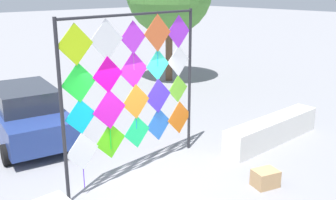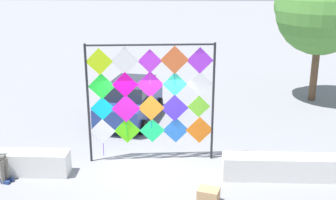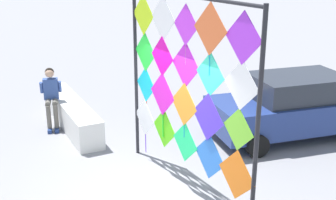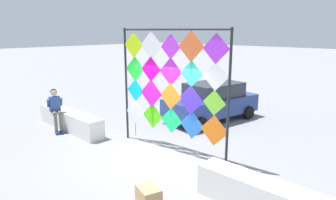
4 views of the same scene
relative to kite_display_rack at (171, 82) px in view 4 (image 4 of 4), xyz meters
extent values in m
plane|color=gray|center=(-0.10, -0.62, -2.08)|extent=(120.00, 120.00, 0.00)
cube|color=silver|center=(-4.00, -1.04, -1.75)|extent=(3.50, 0.58, 0.67)
cylinder|color=#232328|center=(-1.81, -0.16, -0.29)|extent=(0.07, 0.07, 3.57)
cylinder|color=#232328|center=(1.82, 0.17, -0.29)|extent=(0.07, 0.07, 3.57)
cylinder|color=#232328|center=(0.01, 0.00, 1.44)|extent=(3.63, 0.38, 0.06)
cube|color=white|center=(-1.43, -0.14, -1.12)|extent=(0.77, 0.08, 0.77)
cylinder|color=#4D16E5|center=(-1.43, -0.13, -1.72)|extent=(0.02, 0.02, 0.41)
cube|color=#55E115|center=(-0.71, -0.05, -1.13)|extent=(0.79, 0.08, 0.79)
cube|color=#1CED7A|center=(0.03, 0.00, -1.13)|extent=(0.75, 0.08, 0.76)
cube|color=blue|center=(0.73, 0.08, -1.14)|extent=(0.80, 0.08, 0.80)
cube|color=orange|center=(1.44, 0.13, -1.14)|extent=(0.84, 0.09, 0.84)
cube|color=#0BC7E1|center=(-1.40, -0.12, -0.42)|extent=(0.71, 0.08, 0.71)
cylinder|color=red|center=(-1.40, -0.11, -0.93)|extent=(0.02, 0.02, 0.32)
cube|color=#DC19C0|center=(-0.72, -0.08, -0.42)|extent=(0.84, 0.09, 0.84)
cylinder|color=#16E534|center=(-0.72, -0.07, -1.08)|extent=(0.02, 0.02, 0.46)
cube|color=orange|center=(0.01, -0.01, -0.42)|extent=(0.78, 0.08, 0.79)
cylinder|color=blue|center=(0.01, 0.00, -0.93)|extent=(0.02, 0.02, 0.23)
cube|color=#4C30DD|center=(0.69, 0.05, -0.43)|extent=(0.82, 0.09, 0.82)
cube|color=#73D02F|center=(1.40, 0.14, -0.40)|extent=(0.68, 0.07, 0.68)
cube|color=#20F037|center=(-1.40, -0.12, 0.25)|extent=(0.78, 0.08, 0.78)
cube|color=#E708A6|center=(-0.73, -0.08, 0.30)|extent=(0.75, 0.08, 0.75)
cube|color=#C422D4|center=(-0.02, 0.01, 0.28)|extent=(0.80, 0.08, 0.81)
cube|color=#38F6C5|center=(0.70, 0.06, 0.29)|extent=(0.72, 0.08, 0.72)
cylinder|color=#E5164B|center=(0.70, 0.07, -0.27)|extent=(0.02, 0.02, 0.39)
cube|color=white|center=(1.42, 0.14, 0.29)|extent=(0.75, 0.08, 0.76)
cube|color=#C0EE15|center=(-1.43, -0.14, 0.98)|extent=(0.78, 0.08, 0.78)
cube|color=white|center=(-0.71, -0.07, 0.99)|extent=(0.81, 0.09, 0.81)
cylinder|color=#16C1E5|center=(-0.71, -0.06, 0.46)|extent=(0.02, 0.02, 0.25)
cube|color=#CB34F2|center=(-0.01, 0.01, 0.97)|extent=(0.70, 0.07, 0.70)
cylinder|color=#42E516|center=(-0.01, 0.02, 0.46)|extent=(0.02, 0.02, 0.34)
cube|color=orange|center=(0.69, 0.04, 1.01)|extent=(0.82, 0.09, 0.82)
cylinder|color=#16ABE5|center=(0.69, 0.05, 0.43)|extent=(0.02, 0.02, 0.33)
cube|color=#A832ED|center=(1.41, 0.14, 0.98)|extent=(0.77, 0.08, 0.77)
cylinder|color=#63E516|center=(1.41, 0.15, 0.41)|extent=(0.02, 0.02, 0.37)
cylinder|color=#666056|center=(-3.90, -1.62, -1.75)|extent=(0.11, 0.11, 0.67)
cylinder|color=#666056|center=(-4.08, -1.58, -1.38)|extent=(0.39, 0.22, 0.13)
cube|color=navy|center=(-3.84, -1.64, -2.04)|extent=(0.26, 0.16, 0.09)
cylinder|color=#666056|center=(-3.86, -1.46, -1.75)|extent=(0.11, 0.11, 0.67)
cylinder|color=#666056|center=(-4.04, -1.41, -1.38)|extent=(0.39, 0.22, 0.13)
cube|color=navy|center=(-3.80, -1.47, -2.04)|extent=(0.26, 0.16, 0.09)
cube|color=#334C8C|center=(-4.24, -1.45, -1.09)|extent=(0.28, 0.40, 0.52)
sphere|color=tan|center=(-4.24, -1.45, -0.69)|extent=(0.22, 0.22, 0.22)
sphere|color=black|center=(-4.25, -1.44, -0.68)|extent=(0.22, 0.22, 0.22)
cylinder|color=#334C8C|center=(-4.27, -1.67, -1.04)|extent=(0.19, 0.12, 0.31)
cylinder|color=#334C8C|center=(-4.16, -1.24, -1.04)|extent=(0.19, 0.12, 0.31)
cube|color=navy|center=(-1.06, 3.48, -1.48)|extent=(2.26, 4.06, 0.69)
cube|color=#282D38|center=(-1.04, 3.62, -0.87)|extent=(1.78, 2.36, 0.55)
cylinder|color=black|center=(-0.47, 2.06, -1.83)|extent=(0.28, 0.54, 0.51)
cylinder|color=black|center=(-2.09, 2.33, -1.83)|extent=(0.28, 0.54, 0.51)
cylinder|color=black|center=(-0.04, 4.63, -1.83)|extent=(0.28, 0.54, 0.51)
cylinder|color=black|center=(-1.66, 4.90, -1.83)|extent=(0.28, 0.54, 0.51)
cube|color=tan|center=(1.60, -2.36, -1.90)|extent=(0.61, 0.53, 0.37)
camera|label=1|loc=(-4.87, -6.53, 1.99)|focal=41.64mm
camera|label=2|loc=(0.96, -11.69, 3.58)|focal=45.31mm
camera|label=3|loc=(6.34, -3.53, 2.11)|focal=46.84mm
camera|label=4|loc=(5.76, -6.13, 1.41)|focal=32.24mm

